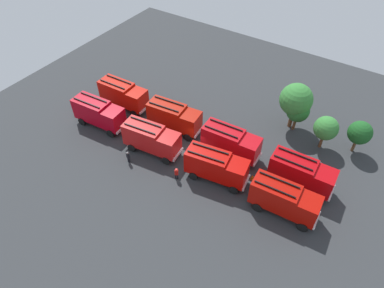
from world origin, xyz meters
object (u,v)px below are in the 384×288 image
tree_1 (298,111)px  traffic_cone_2 (252,177)px  fire_truck_7 (301,173)px  tree_2 (326,128)px  firefighter_0 (128,157)px  traffic_cone_0 (198,122)px  fire_truck_0 (99,112)px  tree_0 (296,100)px  fire_truck_3 (284,199)px  firefighter_1 (132,91)px  tree_3 (360,133)px  firefighter_2 (176,173)px  firefighter_4 (179,111)px  fire_truck_2 (216,166)px  fire_truck_1 (151,138)px  firefighter_3 (139,97)px  fire_truck_6 (231,142)px  fire_truck_5 (174,116)px  traffic_cone_1 (174,109)px  fire_truck_4 (123,94)px

tree_1 → traffic_cone_2: bearing=-93.9°
fire_truck_7 → tree_2: size_ratio=1.58×
firefighter_0 → traffic_cone_0: 11.09m
fire_truck_0 → tree_0: (21.45, 13.76, 2.24)m
fire_truck_3 → firefighter_1: size_ratio=4.36×
firefighter_0 → tree_3: bearing=-42.0°
firefighter_0 → firefighter_2: bearing=-70.4°
fire_truck_0 → traffic_cone_2: bearing=2.9°
firefighter_0 → firefighter_4: size_ratio=0.92×
fire_truck_2 → fire_truck_7: same height
fire_truck_0 → fire_truck_7: 26.48m
fire_truck_0 → fire_truck_1: bearing=-4.5°
fire_truck_1 → firefighter_0: bearing=-118.2°
tree_0 → traffic_cone_2: bearing=-90.4°
fire_truck_3 → firefighter_3: (-24.79, 6.52, -1.19)m
fire_truck_2 → traffic_cone_0: fire_truck_2 is taller
firefighter_4 → fire_truck_6: bearing=-42.9°
fire_truck_5 → firefighter_4: fire_truck_5 is taller
fire_truck_0 → tree_0: 25.58m
fire_truck_0 → traffic_cone_1: (6.54, 7.92, -1.85)m
tree_2 → traffic_cone_0: size_ratio=8.05×
fire_truck_1 → fire_truck_4: same height
fire_truck_0 → traffic_cone_0: 13.27m
firefighter_1 → firefighter_2: bearing=26.8°
fire_truck_0 → tree_1: 25.89m
fire_truck_0 → fire_truck_5: same height
firefighter_3 → tree_1: (21.04, 6.69, 2.15)m
firefighter_4 → firefighter_3: bearing=156.6°
tree_1 → fire_truck_0: bearing=-148.7°
tree_2 → firefighter_3: bearing=-168.0°
fire_truck_0 → tree_1: size_ratio=1.59×
fire_truck_4 → tree_2: (26.20, 7.23, 0.96)m
fire_truck_0 → fire_truck_7: bearing=6.0°
fire_truck_0 → fire_truck_3: (25.86, 0.23, 0.00)m
fire_truck_3 → traffic_cone_0: size_ratio=12.76×
fire_truck_4 → tree_1: size_ratio=1.58×
fire_truck_2 → traffic_cone_2: bearing=22.3°
fire_truck_4 → traffic_cone_0: size_ratio=12.68×
firefighter_2 → traffic_cone_1: size_ratio=2.78×
fire_truck_5 → firefighter_2: size_ratio=4.39×
fire_truck_1 → firefighter_2: bearing=-29.2°
fire_truck_4 → tree_0: (21.47, 8.90, 2.24)m
fire_truck_1 → firefighter_2: 5.73m
fire_truck_1 → firefighter_0: (-1.22, -3.13, -1.24)m
fire_truck_0 → fire_truck_4: bearing=86.3°
fire_truck_4 → firefighter_2: bearing=-28.9°
firefighter_0 → tree_0: (13.85, 16.96, 3.48)m
fire_truck_0 → traffic_cone_2: (21.36, 2.56, -1.80)m
firefighter_3 → fire_truck_0: bearing=-114.9°
tree_1 → tree_3: 7.72m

